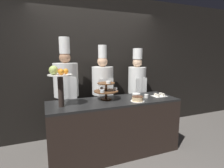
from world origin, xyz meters
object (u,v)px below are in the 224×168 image
object	(u,v)px
tiered_stand	(106,90)
cup_white	(146,96)
serving_bowl_far	(136,95)
chef_center_left	(103,90)
chef_center_right	(137,87)
fruit_pedestal	(59,79)
cake_round	(138,99)
chef_left	(66,90)
cake_square_tray	(159,95)

from	to	relation	value
tiered_stand	cup_white	bearing A→B (deg)	-12.34
cup_white	serving_bowl_far	world-z (taller)	serving_bowl_far
serving_bowl_far	chef_center_left	xyz separation A→B (m)	(-0.48, 0.43, 0.04)
chef_center_right	fruit_pedestal	bearing A→B (deg)	-159.27
tiered_stand	fruit_pedestal	world-z (taller)	fruit_pedestal
fruit_pedestal	cake_round	xyz separation A→B (m)	(1.16, -0.14, -0.36)
cake_round	chef_center_right	world-z (taller)	chef_center_right
cup_white	chef_center_left	distance (m)	0.83
fruit_pedestal	chef_center_right	xyz separation A→B (m)	(1.56, 0.59, -0.32)
tiered_stand	serving_bowl_far	size ratio (longest dim) A/B	2.60
cake_round	serving_bowl_far	world-z (taller)	serving_bowl_far
fruit_pedestal	chef_left	size ratio (longest dim) A/B	0.30
serving_bowl_far	chef_center_right	bearing A→B (deg)	59.70
cup_white	cake_square_tray	xyz separation A→B (m)	(0.28, 0.02, -0.01)
fruit_pedestal	cake_round	world-z (taller)	fruit_pedestal
chef_left	chef_center_right	xyz separation A→B (m)	(1.40, 0.00, -0.05)
tiered_stand	cup_white	size ratio (longest dim) A/B	5.70
cake_round	cup_white	bearing A→B (deg)	29.16
fruit_pedestal	chef_center_left	size ratio (longest dim) A/B	0.32
tiered_stand	chef_center_right	xyz separation A→B (m)	(0.82, 0.45, -0.10)
fruit_pedestal	serving_bowl_far	size ratio (longest dim) A/B	3.82
cake_square_tray	chef_center_left	xyz separation A→B (m)	(-0.86, 0.58, 0.05)
cake_round	serving_bowl_far	bearing A→B (deg)	63.70
cup_white	cake_round	bearing A→B (deg)	-150.84
fruit_pedestal	chef_center_right	world-z (taller)	chef_center_right
cake_square_tray	chef_left	size ratio (longest dim) A/B	0.13
chef_left	chef_center_left	world-z (taller)	chef_left
cake_square_tray	chef_center_right	bearing A→B (deg)	102.60
fruit_pedestal	cake_round	size ratio (longest dim) A/B	2.64
cake_round	chef_center_left	world-z (taller)	chef_center_left
chef_center_left	chef_center_right	size ratio (longest dim) A/B	1.03
serving_bowl_far	fruit_pedestal	bearing A→B (deg)	-172.82
cake_square_tray	serving_bowl_far	size ratio (longest dim) A/B	1.58
fruit_pedestal	cake_square_tray	distance (m)	1.73
cup_white	chef_center_right	distance (m)	0.61
cup_white	chef_center_left	bearing A→B (deg)	134.45
fruit_pedestal	cake_square_tray	size ratio (longest dim) A/B	2.41
cup_white	chef_center_left	xyz separation A→B (m)	(-0.58, 0.59, 0.03)
fruit_pedestal	chef_center_right	size ratio (longest dim) A/B	0.33
chef_center_right	cake_square_tray	bearing A→B (deg)	-77.40
cake_round	chef_center_left	bearing A→B (deg)	114.41
serving_bowl_far	cake_square_tray	bearing A→B (deg)	-21.88
fruit_pedestal	chef_center_right	distance (m)	1.70
tiered_stand	chef_left	world-z (taller)	chef_left
tiered_stand	chef_center_right	bearing A→B (deg)	28.50
serving_bowl_far	chef_left	distance (m)	1.23
fruit_pedestal	chef_center_left	distance (m)	1.07
fruit_pedestal	chef_center_left	bearing A→B (deg)	35.54
tiered_stand	chef_left	distance (m)	0.73
fruit_pedestal	chef_left	bearing A→B (deg)	75.08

